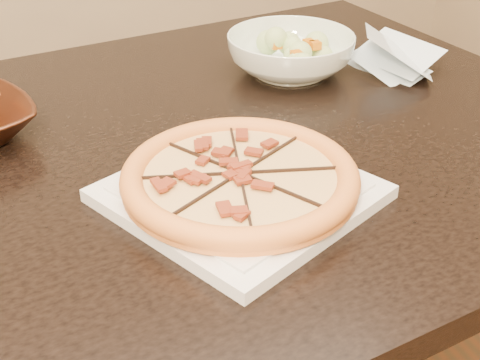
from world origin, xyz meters
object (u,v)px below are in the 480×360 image
Objects in this scene: dining_table at (134,207)px; pizza at (240,177)px; plate at (240,193)px; salad_bowl at (290,54)px.

dining_table is 5.29× the size of pizza.
pizza is (-0.00, 0.00, 0.02)m from plate.
dining_table is at bearing 122.20° from pizza.
salad_bowl is (0.36, 0.20, 0.13)m from dining_table.
pizza reaches higher than dining_table.
plate reaches higher than dining_table.
plate is 1.26× the size of pizza.
dining_table is 0.23m from plate.
pizza is at bearing 123.77° from plate.
dining_table is 6.95× the size of salad_bowl.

